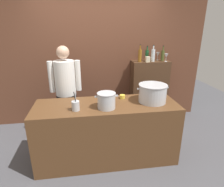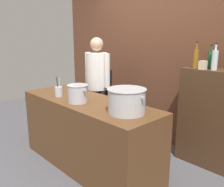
# 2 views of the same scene
# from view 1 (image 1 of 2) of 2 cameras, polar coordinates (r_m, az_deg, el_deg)

# --- Properties ---
(ground_plane) EXTENTS (8.00, 8.00, 0.00)m
(ground_plane) POSITION_cam_1_polar(r_m,az_deg,el_deg) (3.17, -1.52, -18.41)
(ground_plane) COLOR #4C4C51
(brick_back_panel) EXTENTS (4.40, 0.10, 3.00)m
(brick_back_panel) POSITION_cam_1_polar(r_m,az_deg,el_deg) (3.91, -4.27, 12.99)
(brick_back_panel) COLOR brown
(brick_back_panel) RESTS_ON ground_plane
(prep_counter) EXTENTS (2.05, 0.70, 0.90)m
(prep_counter) POSITION_cam_1_polar(r_m,az_deg,el_deg) (2.91, -1.60, -11.43)
(prep_counter) COLOR brown
(prep_counter) RESTS_ON ground_plane
(bar_cabinet) EXTENTS (0.76, 0.32, 1.28)m
(bar_cabinet) POSITION_cam_1_polar(r_m,az_deg,el_deg) (4.12, 10.97, 0.74)
(bar_cabinet) COLOR #472D1C
(bar_cabinet) RESTS_ON ground_plane
(chef) EXTENTS (0.53, 0.37, 1.66)m
(chef) POSITION_cam_1_polar(r_m,az_deg,el_deg) (3.34, -13.76, 1.86)
(chef) COLOR black
(chef) RESTS_ON ground_plane
(stockpot_large) EXTENTS (0.47, 0.41, 0.26)m
(stockpot_large) POSITION_cam_1_polar(r_m,az_deg,el_deg) (2.82, 12.09, 0.11)
(stockpot_large) COLOR #B7BABF
(stockpot_large) RESTS_ON prep_counter
(stockpot_small) EXTENTS (0.31, 0.25, 0.22)m
(stockpot_small) POSITION_cam_1_polar(r_m,az_deg,el_deg) (2.54, -1.69, -2.14)
(stockpot_small) COLOR #B7BABF
(stockpot_small) RESTS_ON prep_counter
(utensil_crock) EXTENTS (0.10, 0.10, 0.27)m
(utensil_crock) POSITION_cam_1_polar(r_m,az_deg,el_deg) (2.53, -10.92, -3.59)
(utensil_crock) COLOR #B7BABF
(utensil_crock) RESTS_ON prep_counter
(butter_jar) EXTENTS (0.08, 0.08, 0.06)m
(butter_jar) POSITION_cam_1_polar(r_m,az_deg,el_deg) (2.91, 3.17, -0.96)
(butter_jar) COLOR yellow
(butter_jar) RESTS_ON prep_counter
(wine_bottle_green) EXTENTS (0.07, 0.07, 0.30)m
(wine_bottle_green) POSITION_cam_1_polar(r_m,az_deg,el_deg) (3.94, 10.47, 11.28)
(wine_bottle_green) COLOR #1E592D
(wine_bottle_green) RESTS_ON bar_cabinet
(wine_bottle_olive) EXTENTS (0.07, 0.07, 0.30)m
(wine_bottle_olive) POSITION_cam_1_polar(r_m,az_deg,el_deg) (4.05, 15.02, 11.10)
(wine_bottle_olive) COLOR #475123
(wine_bottle_olive) RESTS_ON bar_cabinet
(wine_bottle_clear) EXTENTS (0.07, 0.07, 0.32)m
(wine_bottle_clear) POSITION_cam_1_polar(r_m,az_deg,el_deg) (3.89, 12.26, 11.23)
(wine_bottle_clear) COLOR silver
(wine_bottle_clear) RESTS_ON bar_cabinet
(wine_bottle_amber) EXTENTS (0.07, 0.07, 0.33)m
(wine_bottle_amber) POSITION_cam_1_polar(r_m,az_deg,el_deg) (3.83, 8.41, 11.33)
(wine_bottle_amber) COLOR #8C5919
(wine_bottle_amber) RESTS_ON bar_cabinet
(wine_glass_wide) EXTENTS (0.07, 0.07, 0.16)m
(wine_glass_wide) POSITION_cam_1_polar(r_m,az_deg,el_deg) (3.95, 16.01, 10.80)
(wine_glass_wide) COLOR silver
(wine_glass_wide) RESTS_ON bar_cabinet
(wine_glass_tall) EXTENTS (0.07, 0.07, 0.16)m
(wine_glass_tall) POSITION_cam_1_polar(r_m,az_deg,el_deg) (4.09, 13.62, 11.32)
(wine_glass_tall) COLOR silver
(wine_glass_tall) RESTS_ON bar_cabinet
(spice_tin_cream) EXTENTS (0.08, 0.08, 0.11)m
(spice_tin_cream) POSITION_cam_1_polar(r_m,az_deg,el_deg) (3.82, 10.68, 10.07)
(spice_tin_cream) COLOR beige
(spice_tin_cream) RESTS_ON bar_cabinet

